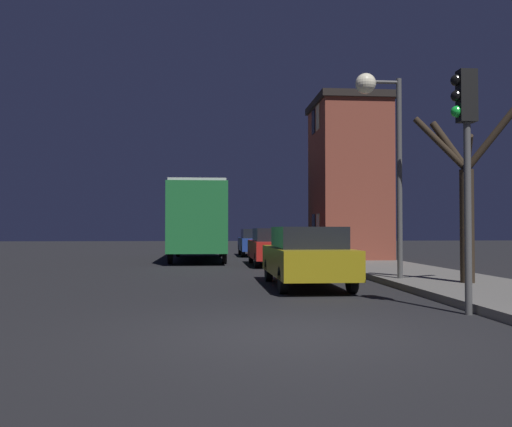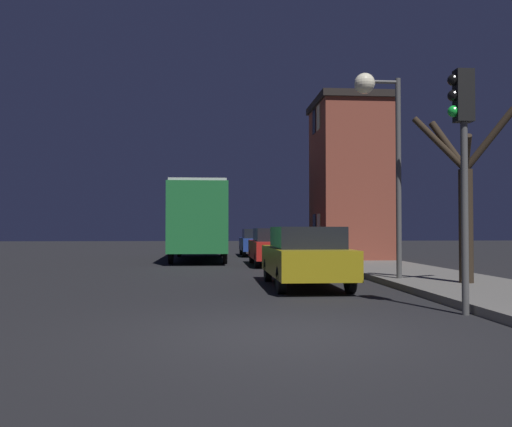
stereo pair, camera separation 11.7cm
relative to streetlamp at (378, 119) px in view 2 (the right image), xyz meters
name	(u,v)px [view 2 (the right image)]	position (x,y,z in m)	size (l,w,h in m)	color
ground_plane	(284,333)	(-3.36, -6.72, -4.36)	(120.00, 120.00, 0.00)	black
brick_building	(349,178)	(1.75, 10.25, -0.65)	(3.18, 4.25, 7.05)	brown
streetlamp	(378,119)	(0.00, 0.00, 0.00)	(1.24, 0.55, 5.41)	#4C4C4C
traffic_light	(462,138)	(-0.11, -5.27, -1.35)	(0.43, 0.24, 4.19)	#4C4C4C
bare_tree	(464,198)	(1.72, -1.35, -2.15)	(2.15, 1.44, 4.17)	#2D2319
bus	(200,216)	(-4.93, 12.30, -2.29)	(2.45, 9.51, 3.47)	#1E6B33
car_near_lane	(305,256)	(-2.02, -0.46, -3.57)	(1.76, 4.68, 1.51)	olive
car_mid_lane	(275,246)	(-1.84, 7.92, -3.60)	(1.85, 4.53, 1.48)	#B21E19
car_far_lane	(258,242)	(-1.90, 15.85, -3.60)	(1.79, 4.26, 1.45)	navy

